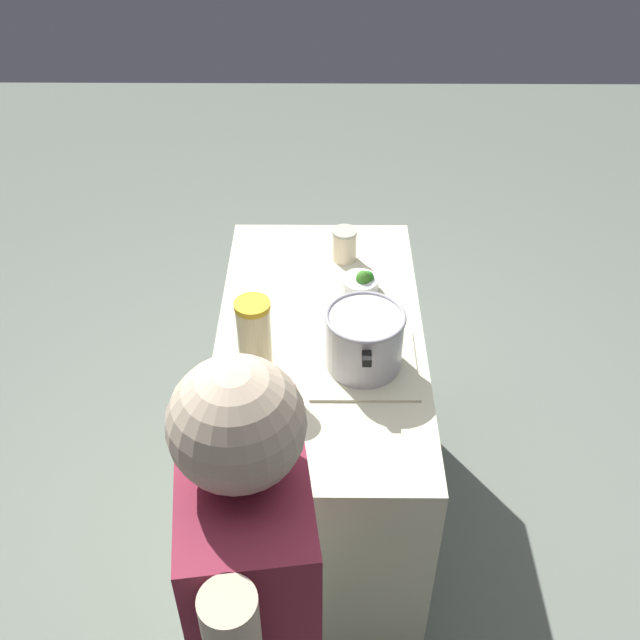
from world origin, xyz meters
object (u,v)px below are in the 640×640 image
broccoli_bowl_center (243,446)px  mason_jar (344,245)px  broccoli_bowl_front (361,283)px  cooking_pot (364,339)px  lemonade_pitcher (255,341)px

broccoli_bowl_center → mason_jar: bearing=162.8°
broccoli_bowl_center → broccoli_bowl_front: bearing=155.2°
mason_jar → broccoli_bowl_center: mason_jar is taller
mason_jar → cooking_pot: bearing=4.9°
cooking_pot → lemonade_pitcher: 0.30m
broccoli_bowl_front → mason_jar: bearing=-163.6°
cooking_pot → mason_jar: (-0.52, -0.04, -0.04)m
lemonade_pitcher → broccoli_bowl_front: size_ratio=2.21×
lemonade_pitcher → mason_jar: 0.62m
cooking_pot → mason_jar: 0.52m
broccoli_bowl_center → cooking_pot: bearing=136.9°
lemonade_pitcher → mason_jar: (-0.56, 0.25, -0.07)m
broccoli_bowl_front → broccoli_bowl_center: broccoli_bowl_center is taller
cooking_pot → broccoli_bowl_center: 0.45m
lemonade_pitcher → mason_jar: lemonade_pitcher is taller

